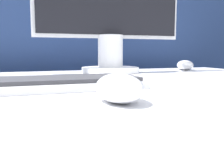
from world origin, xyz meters
TOP-DOWN VIEW (x-y plane):
  - partition_panel at (0.00, 0.70)m, footprint 5.00×0.03m
  - computer_mouse_near at (0.02, -0.12)m, footprint 0.07×0.11m
  - keyboard at (-0.07, 0.05)m, footprint 0.41×0.14m
  - computer_mouse_far at (0.54, 0.44)m, footprint 0.10×0.13m

SIDE VIEW (x-z plane):
  - partition_panel at x=0.00m, z-range 0.00..1.08m
  - keyboard at x=-0.07m, z-range 0.71..0.73m
  - computer_mouse_far at x=0.54m, z-range 0.71..0.75m
  - computer_mouse_near at x=0.02m, z-range 0.71..0.75m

